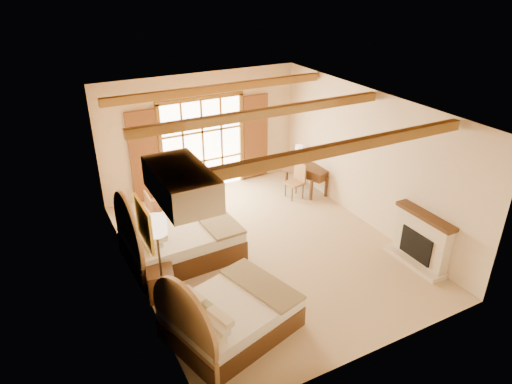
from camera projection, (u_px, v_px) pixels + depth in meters
floor at (264, 247)px, 10.13m from camera, size 7.00×7.00×0.00m
wall_back at (201, 133)px, 12.18m from camera, size 5.50×0.00×5.50m
wall_left at (131, 213)px, 8.27m from camera, size 0.00×7.00×7.00m
wall_right at (368, 159)px, 10.56m from camera, size 0.00×7.00×7.00m
ceiling at (265, 107)px, 8.70m from camera, size 7.00×7.00×0.00m
ceiling_beams at (265, 113)px, 8.75m from camera, size 5.39×4.60×0.18m
french_doors at (203, 146)px, 12.29m from camera, size 3.95×0.08×2.60m
fireplace at (421, 242)px, 9.40m from camera, size 0.46×1.40×1.16m
painting at (144, 223)px, 7.63m from camera, size 0.06×0.95×0.75m
canopy_valance at (181, 183)px, 6.23m from camera, size 0.70×1.40×0.45m
bed_near at (224, 315)px, 7.58m from camera, size 2.41×2.02×1.33m
bed_far at (174, 239)px, 9.60m from camera, size 2.35×1.81×1.51m
nightstand at (161, 283)px, 8.52m from camera, size 0.58×0.58×0.58m
floor_lamp at (156, 231)px, 7.85m from camera, size 0.38×0.38×1.78m
armchair at (162, 204)px, 11.30m from camera, size 0.70×0.72×0.64m
ottoman at (188, 211)px, 11.20m from camera, size 0.72×0.72×0.43m
desk at (306, 177)px, 12.59m from camera, size 0.98×1.45×0.72m
desk_chair at (295, 187)px, 12.20m from camera, size 0.50×0.50×0.96m
desk_lamp at (299, 149)px, 12.72m from camera, size 0.20×0.20×0.41m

